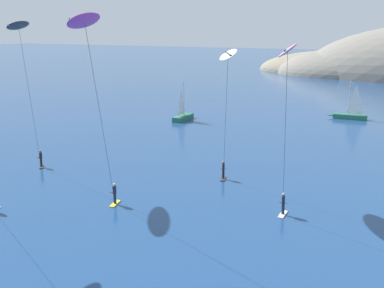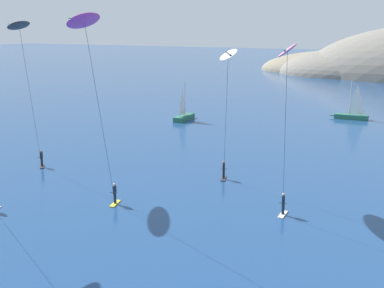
% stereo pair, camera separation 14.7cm
% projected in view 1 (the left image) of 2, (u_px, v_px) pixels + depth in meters
% --- Properties ---
extents(sailboat_near, '(1.78, 5.94, 5.70)m').
position_uv_depth(sailboat_near, '(184.00, 115.00, 71.51)').
color(sailboat_near, '#23664C').
rests_on(sailboat_near, ground).
extents(sailboat_far, '(5.91, 1.56, 5.70)m').
position_uv_depth(sailboat_far, '(348.00, 115.00, 72.09)').
color(sailboat_far, '#23664C').
rests_on(sailboat_far, ground).
extents(kitesurfer_black, '(4.38, 6.47, 13.99)m').
position_uv_depth(kitesurfer_black, '(21.00, 39.00, 41.21)').
color(kitesurfer_black, '#2D2D33').
rests_on(kitesurfer_black, ground).
extents(kitesurfer_magenta, '(3.78, 8.11, 14.34)m').
position_uv_depth(kitesurfer_magenta, '(87.00, 37.00, 29.92)').
color(kitesurfer_magenta, yellow).
rests_on(kitesurfer_magenta, ground).
extents(kitesurfer_white, '(3.93, 6.25, 11.80)m').
position_uv_depth(kitesurfer_white, '(228.00, 64.00, 38.39)').
color(kitesurfer_white, '#2D2D33').
rests_on(kitesurfer_white, ground).
extents(kitesurfer_pink, '(2.18, 5.87, 12.51)m').
position_uv_depth(kitesurfer_pink, '(287.00, 68.00, 30.24)').
color(kitesurfer_pink, silver).
rests_on(kitesurfer_pink, ground).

